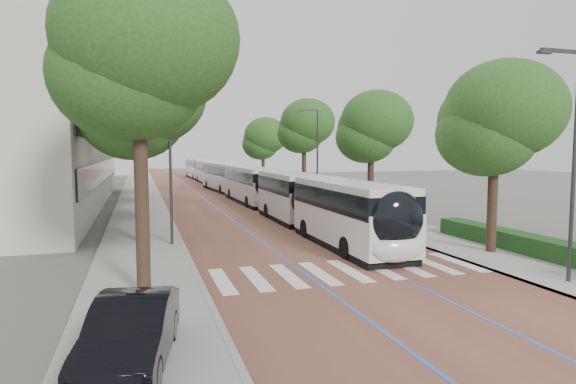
{
  "coord_description": "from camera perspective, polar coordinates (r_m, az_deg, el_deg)",
  "views": [
    {
      "loc": [
        -7.56,
        -15.92,
        4.73
      ],
      "look_at": [
        0.33,
        9.5,
        2.4
      ],
      "focal_mm": 30.0,
      "sensor_mm": 36.0,
      "label": 1
    }
  ],
  "objects": [
    {
      "name": "ground",
      "position": [
        18.25,
        8.0,
        -10.07
      ],
      "size": [
        160.0,
        160.0,
        0.0
      ],
      "primitive_type": "plane",
      "color": "#51544C",
      "rests_on": "ground"
    },
    {
      "name": "road",
      "position": [
        56.63,
        -9.52,
        0.15
      ],
      "size": [
        11.0,
        140.0,
        0.02
      ],
      "primitive_type": "cube",
      "color": "brown",
      "rests_on": "ground"
    },
    {
      "name": "sidewalk_left",
      "position": [
        56.11,
        -17.13,
        0.01
      ],
      "size": [
        4.0,
        140.0,
        0.12
      ],
      "primitive_type": "cube",
      "color": "gray",
      "rests_on": "ground"
    },
    {
      "name": "sidewalk_right",
      "position": [
        58.1,
        -2.17,
        0.39
      ],
      "size": [
        4.0,
        140.0,
        0.12
      ],
      "primitive_type": "cube",
      "color": "gray",
      "rests_on": "ground"
    },
    {
      "name": "kerb_left",
      "position": [
        56.15,
        -15.19,
        0.06
      ],
      "size": [
        0.2,
        140.0,
        0.14
      ],
      "primitive_type": "cube",
      "color": "gray",
      "rests_on": "ground"
    },
    {
      "name": "kerb_right",
      "position": [
        57.64,
        -3.99,
        0.34
      ],
      "size": [
        0.2,
        140.0,
        0.14
      ],
      "primitive_type": "cube",
      "color": "gray",
      "rests_on": "ground"
    },
    {
      "name": "zebra_crossing",
      "position": [
        19.2,
        7.26,
        -9.22
      ],
      "size": [
        10.55,
        3.6,
        0.01
      ],
      "color": "silver",
      "rests_on": "ground"
    },
    {
      "name": "lane_line_left",
      "position": [
        56.43,
        -11.13,
        0.12
      ],
      "size": [
        0.12,
        126.0,
        0.01
      ],
      "primitive_type": "cube",
      "color": "blue",
      "rests_on": "road"
    },
    {
      "name": "lane_line_right",
      "position": [
        56.86,
        -7.92,
        0.21
      ],
      "size": [
        0.12,
        126.0,
        0.01
      ],
      "primitive_type": "cube",
      "color": "blue",
      "rests_on": "road"
    },
    {
      "name": "hedge",
      "position": [
        23.43,
        28.71,
        -5.97
      ],
      "size": [
        1.2,
        14.0,
        0.8
      ],
      "primitive_type": "cube",
      "color": "#153B14",
      "rests_on": "sidewalk_right"
    },
    {
      "name": "streetlight_near",
      "position": [
        19.18,
        30.52,
        4.58
      ],
      "size": [
        1.82,
        0.2,
        8.0
      ],
      "color": "#2E2E30",
      "rests_on": "sidewalk_right"
    },
    {
      "name": "streetlight_far",
      "position": [
        40.48,
        3.27,
        5.12
      ],
      "size": [
        1.82,
        0.2,
        8.0
      ],
      "color": "#2E2E30",
      "rests_on": "sidewalk_right"
    },
    {
      "name": "lamp_post_left",
      "position": [
        23.97,
        -13.77,
        3.4
      ],
      "size": [
        0.14,
        0.14,
        8.0
      ],
      "primitive_type": "cylinder",
      "color": "#2E2E30",
      "rests_on": "sidewalk_left"
    },
    {
      "name": "trees_left",
      "position": [
        41.08,
        -17.32,
        8.19
      ],
      "size": [
        6.04,
        60.75,
        10.0
      ],
      "color": "black",
      "rests_on": "ground"
    },
    {
      "name": "trees_right",
      "position": [
        42.1,
        4.04,
        6.95
      ],
      "size": [
        5.52,
        47.37,
        9.04
      ],
      "color": "black",
      "rests_on": "ground"
    },
    {
      "name": "lead_bus",
      "position": [
        26.96,
        3.84,
        -1.61
      ],
      "size": [
        2.56,
        18.4,
        3.2
      ],
      "rotation": [
        0.0,
        0.0,
        -0.0
      ],
      "color": "black",
      "rests_on": "ground"
    },
    {
      "name": "bus_queued_0",
      "position": [
        42.79,
        -4.28,
        0.83
      ],
      "size": [
        2.71,
        12.43,
        3.2
      ],
      "rotation": [
        0.0,
        0.0,
        0.01
      ],
      "color": "silver",
      "rests_on": "ground"
    },
    {
      "name": "bus_queued_1",
      "position": [
        55.57,
        -7.54,
        1.75
      ],
      "size": [
        3.33,
        12.54,
        3.2
      ],
      "rotation": [
        0.0,
        0.0,
        0.07
      ],
      "color": "silver",
      "rests_on": "ground"
    },
    {
      "name": "bus_queued_2",
      "position": [
        68.92,
        -9.28,
        2.35
      ],
      "size": [
        2.57,
        12.4,
        3.2
      ],
      "rotation": [
        0.0,
        0.0,
        0.0
      ],
      "color": "silver",
      "rests_on": "ground"
    },
    {
      "name": "bus_queued_3",
      "position": [
        81.48,
        -10.64,
        2.73
      ],
      "size": [
        2.88,
        12.47,
        3.2
      ],
      "rotation": [
        0.0,
        0.0,
        0.03
      ],
      "color": "silver",
      "rests_on": "ground"
    },
    {
      "name": "parked_car",
      "position": [
        11.16,
        -18.08,
        -15.54
      ],
      "size": [
        2.34,
        4.69,
        1.48
      ],
      "primitive_type": "imported",
      "rotation": [
        0.0,
        0.0,
        -0.18
      ],
      "color": "black",
      "rests_on": "sidewalk_left"
    }
  ]
}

